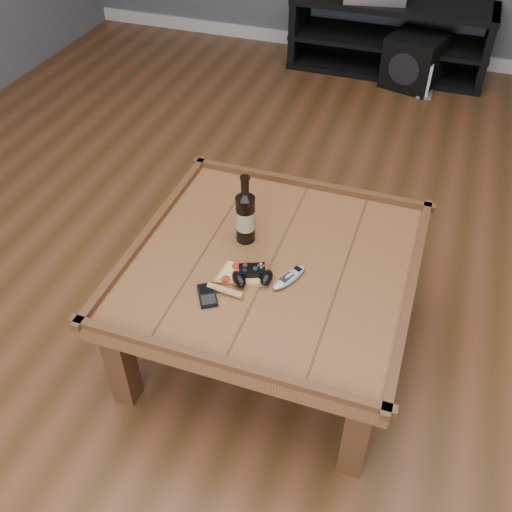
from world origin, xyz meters
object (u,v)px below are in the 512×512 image
(beer_bottle, at_px, (245,215))
(remote_control, at_px, (289,277))
(subwoofer, at_px, (414,61))
(coffee_table, at_px, (272,272))
(pizza_slice, at_px, (234,277))
(smartphone, at_px, (207,295))
(game_controller, at_px, (253,275))
(game_console, at_px, (427,79))
(media_console, at_px, (389,37))

(beer_bottle, bearing_deg, remote_control, -35.81)
(subwoofer, bearing_deg, coffee_table, -78.89)
(pizza_slice, xyz_separation_m, remote_control, (0.18, 0.06, 0.00))
(coffee_table, relative_size, smartphone, 8.60)
(coffee_table, xyz_separation_m, beer_bottle, (-0.13, 0.08, 0.17))
(coffee_table, bearing_deg, beer_bottle, 148.27)
(game_controller, bearing_deg, game_console, 58.95)
(coffee_table, bearing_deg, smartphone, -121.90)
(media_console, bearing_deg, subwoofer, -40.79)
(game_controller, xyz_separation_m, subwoofer, (0.25, 2.68, -0.30))
(beer_bottle, bearing_deg, media_console, 87.21)
(beer_bottle, height_order, remote_control, beer_bottle)
(remote_control, height_order, game_console, remote_control)
(beer_bottle, height_order, smartphone, beer_bottle)
(pizza_slice, bearing_deg, coffee_table, 58.68)
(remote_control, xyz_separation_m, game_console, (0.25, 2.53, -0.36))
(media_console, bearing_deg, coffee_table, -90.00)
(beer_bottle, bearing_deg, pizza_slice, -80.52)
(media_console, height_order, smartphone, media_console)
(media_console, relative_size, subwoofer, 3.26)
(game_controller, bearing_deg, coffee_table, 50.12)
(media_console, distance_m, game_controller, 2.87)
(game_controller, xyz_separation_m, remote_control, (0.12, 0.04, -0.01))
(beer_bottle, height_order, subwoofer, beer_bottle)
(beer_bottle, xyz_separation_m, subwoofer, (0.34, 2.49, -0.39))
(remote_control, bearing_deg, subwoofer, 111.71)
(beer_bottle, bearing_deg, subwoofer, 82.17)
(game_controller, distance_m, game_console, 2.62)
(game_controller, bearing_deg, media_console, 66.34)
(subwoofer, bearing_deg, beer_bottle, -82.00)
(coffee_table, distance_m, game_controller, 0.14)
(beer_bottle, relative_size, pizza_slice, 1.16)
(game_controller, relative_size, game_console, 0.65)
(coffee_table, height_order, game_console, coffee_table)
(coffee_table, xyz_separation_m, game_console, (0.33, 2.45, -0.29))
(game_controller, height_order, smartphone, game_controller)
(subwoofer, bearing_deg, game_console, -28.13)
(game_controller, relative_size, remote_control, 0.91)
(pizza_slice, distance_m, smartphone, 0.12)
(pizza_slice, xyz_separation_m, game_console, (0.42, 2.59, -0.35))
(game_controller, bearing_deg, beer_bottle, 93.04)
(smartphone, bearing_deg, pizza_slice, 31.70)
(coffee_table, bearing_deg, media_console, 90.00)
(beer_bottle, xyz_separation_m, pizza_slice, (0.04, -0.21, -0.10))
(coffee_table, xyz_separation_m, pizza_slice, (-0.09, -0.13, 0.07))
(remote_control, distance_m, subwoofer, 2.66)
(media_console, relative_size, game_console, 6.09)
(coffee_table, distance_m, smartphone, 0.29)
(beer_bottle, height_order, game_controller, beer_bottle)
(media_console, distance_m, pizza_slice, 2.89)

